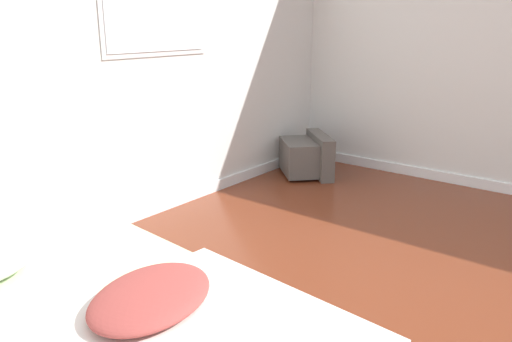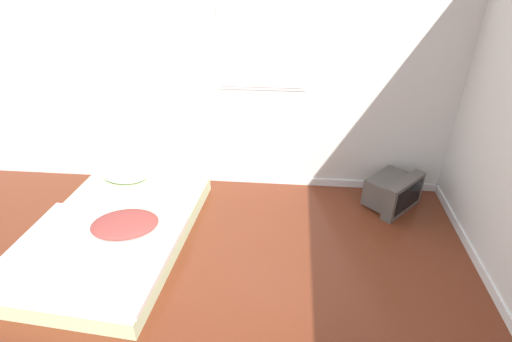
# 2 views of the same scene
# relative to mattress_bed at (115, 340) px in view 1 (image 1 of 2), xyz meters

# --- Properties ---
(wall_back) EXTENTS (7.97, 0.08, 2.60)m
(wall_back) POSITION_rel_mattress_bed_xyz_m (0.63, 1.24, 1.18)
(wall_back) COLOR silver
(wall_back) RESTS_ON ground_plane
(mattress_bed) EXTENTS (1.55, 2.17, 0.31)m
(mattress_bed) POSITION_rel_mattress_bed_xyz_m (0.00, 0.00, 0.00)
(mattress_bed) COLOR beige
(mattress_bed) RESTS_ON ground_plane
(crt_tv) EXTENTS (0.67, 0.67, 0.38)m
(crt_tv) POSITION_rel_mattress_bed_xyz_m (2.81, 0.85, 0.07)
(crt_tv) COLOR #56514C
(crt_tv) RESTS_ON ground_plane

